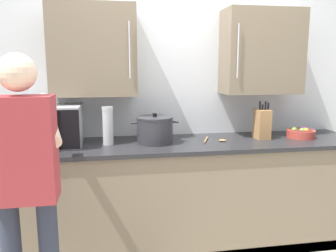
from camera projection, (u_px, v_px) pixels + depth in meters
The scene contains 9 objects.
back_wall_tiled at pixel (177, 78), 3.07m from camera, with size 3.48×0.44×2.74m.
counter_unit at pixel (184, 194), 2.92m from camera, with size 3.10×0.69×0.93m.
microwave_oven at pixel (47, 126), 2.67m from camera, with size 0.49×0.41×0.33m.
wooden_spoon at pixel (214, 140), 2.88m from camera, with size 0.21×0.21×0.02m.
stock_pot at pixel (155, 130), 2.79m from camera, with size 0.40×0.30×0.25m.
knife_block at pixel (262, 124), 2.96m from camera, with size 0.11×0.15×0.34m.
thermos_flask at pixel (108, 126), 2.72m from camera, with size 0.09×0.09×0.31m.
fruit_bowl at pixel (301, 133), 3.01m from camera, with size 0.25×0.25×0.10m.
person_figure at pixel (25, 175), 1.83m from camera, with size 0.44×0.67×1.63m.
Camera 1 is at (-0.60, -1.92, 1.56)m, focal length 36.03 mm.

